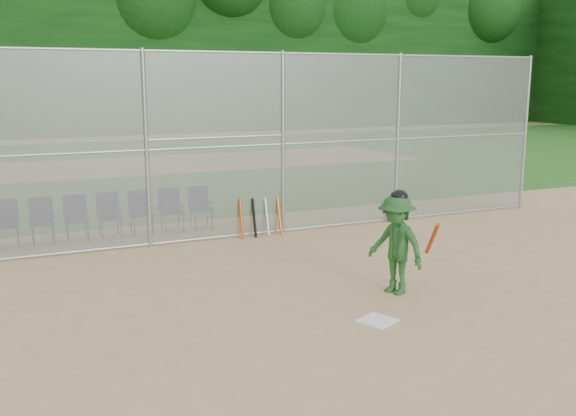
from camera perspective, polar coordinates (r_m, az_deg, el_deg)
name	(u,v)px	position (r m, az deg, el deg)	size (l,w,h in m)	color
ground	(356,310)	(9.79, 6.09, -8.96)	(100.00, 100.00, 0.00)	tan
grass_strip	(130,166)	(26.54, -13.90, 3.67)	(100.00, 100.00, 0.00)	#245F1C
dirt_patch_far	(130,166)	(26.54, -13.90, 3.67)	(24.00, 24.00, 0.00)	tan
backstop_fence	(240,143)	(13.79, -4.29, 5.81)	(16.09, 0.09, 4.00)	gray
treeline	(114,28)	(28.37, -15.21, 15.21)	(81.00, 60.00, 11.00)	black
home_plate	(377,320)	(9.38, 7.91, -9.87)	(0.46, 0.46, 0.02)	white
batter_at_plate	(396,244)	(10.38, 9.59, -3.15)	(1.00, 1.30, 1.69)	#215222
water_cooler	(395,213)	(15.68, 9.50, -0.47)	(0.35, 0.35, 0.44)	white
spare_bats	(261,217)	(14.09, -2.46, -0.83)	(0.96, 0.29, 0.85)	#D84C14
chair_2	(6,224)	(14.36, -23.75, -1.33)	(0.54, 0.52, 0.96)	#0E1036
chair_3	(42,221)	(14.37, -21.01, -1.10)	(0.54, 0.52, 0.96)	#0E1036
chair_4	(77,218)	(14.42, -18.28, -0.88)	(0.54, 0.52, 0.96)	#0E1036
chair_5	(110,216)	(14.50, -15.58, -0.65)	(0.54, 0.52, 0.96)	#0E1036
chair_6	(141,213)	(14.62, -12.91, -0.43)	(0.54, 0.52, 0.96)	#0E1036
chair_7	(172,210)	(14.76, -10.29, -0.21)	(0.54, 0.52, 0.96)	#0E1036
chair_8	(201,208)	(14.94, -7.72, 0.00)	(0.54, 0.52, 0.96)	#0E1036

